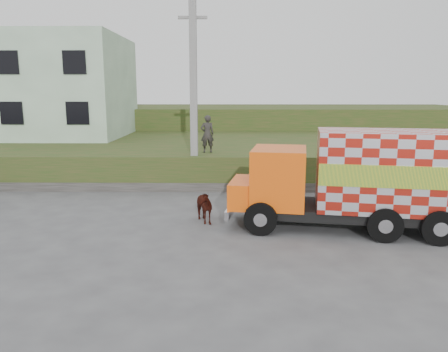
{
  "coord_description": "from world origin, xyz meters",
  "views": [
    {
      "loc": [
        0.52,
        -14.13,
        4.25
      ],
      "look_at": [
        0.33,
        0.96,
        1.3
      ],
      "focal_mm": 35.0,
      "sensor_mm": 36.0,
      "label": 1
    }
  ],
  "objects_px": {
    "utility_pole": "(194,95)",
    "cow": "(201,206)",
    "cargo_truck": "(356,179)",
    "pedestrian": "(207,134)"
  },
  "relations": [
    {
      "from": "cow",
      "to": "pedestrian",
      "type": "bearing_deg",
      "value": 66.26
    },
    {
      "from": "utility_pole",
      "to": "cow",
      "type": "bearing_deg",
      "value": -82.94
    },
    {
      "from": "cow",
      "to": "pedestrian",
      "type": "xyz_separation_m",
      "value": [
        -0.09,
        5.81,
        1.8
      ]
    },
    {
      "from": "utility_pole",
      "to": "cargo_truck",
      "type": "height_order",
      "value": "utility_pole"
    },
    {
      "from": "utility_pole",
      "to": "cargo_truck",
      "type": "distance_m",
      "value": 8.16
    },
    {
      "from": "utility_pole",
      "to": "cow",
      "type": "height_order",
      "value": "utility_pole"
    },
    {
      "from": "utility_pole",
      "to": "cow",
      "type": "xyz_separation_m",
      "value": [
        0.6,
        -4.89,
        -3.53
      ]
    },
    {
      "from": "utility_pole",
      "to": "pedestrian",
      "type": "height_order",
      "value": "utility_pole"
    },
    {
      "from": "utility_pole",
      "to": "pedestrian",
      "type": "distance_m",
      "value": 2.03
    },
    {
      "from": "utility_pole",
      "to": "cargo_truck",
      "type": "relative_size",
      "value": 1.11
    }
  ]
}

